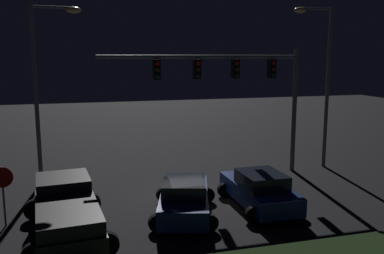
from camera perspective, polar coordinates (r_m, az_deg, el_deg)
ground_plane at (r=18.34m, az=-1.37°, el=-9.72°), size 80.00×80.00×0.00m
pickup_truck at (r=15.06m, az=-17.10°, el=-10.53°), size 3.20×5.56×1.80m
car_sedan at (r=16.06m, az=-1.08°, el=-9.79°), size 3.23×4.73×1.51m
car_sedan_far at (r=17.20m, az=9.31°, el=-8.59°), size 2.51×4.42×1.51m
traffic_signal_gantry at (r=20.91m, az=6.10°, el=6.72°), size 10.32×0.56×6.50m
street_lamp_left at (r=20.57m, az=-19.77°, el=6.90°), size 2.34×0.44×8.50m
street_lamp_right at (r=23.49m, az=17.53°, el=7.61°), size 2.32×0.44×8.74m
stop_sign at (r=16.35m, az=-24.78°, el=-7.32°), size 0.76×0.08×2.23m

